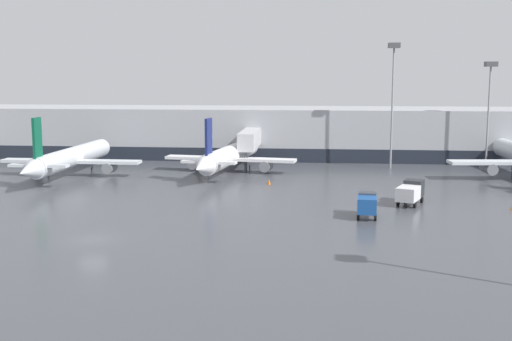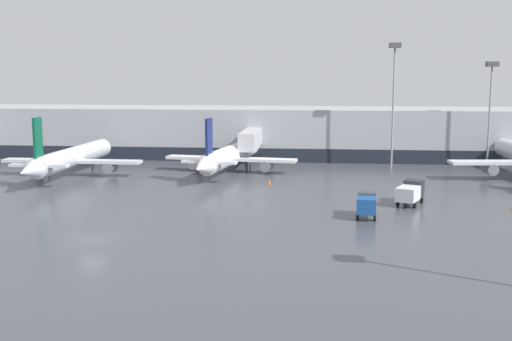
{
  "view_description": "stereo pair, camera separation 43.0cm",
  "coord_description": "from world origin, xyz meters",
  "views": [
    {
      "loc": [
        20.64,
        -55.85,
        15.15
      ],
      "look_at": [
        12.79,
        24.29,
        3.0
      ],
      "focal_mm": 45.0,
      "sensor_mm": 36.0,
      "label": 1
    },
    {
      "loc": [
        21.07,
        -55.81,
        15.15
      ],
      "look_at": [
        12.79,
        24.29,
        3.0
      ],
      "focal_mm": 45.0,
      "sensor_mm": 36.0,
      "label": 2
    }
  ],
  "objects": [
    {
      "name": "traffic_cone_1",
      "position": [
        42.42,
        17.19,
        0.28
      ],
      "size": [
        0.37,
        0.37,
        0.57
      ],
      "color": "orange",
      "rests_on": "ground_plane"
    },
    {
      "name": "parked_jet_1",
      "position": [
        -16.13,
        35.81,
        2.77
      ],
      "size": [
        21.15,
        32.37,
        9.5
      ],
      "rotation": [
        0.0,
        0.0,
        1.55
      ],
      "color": "silver",
      "rests_on": "ground_plane"
    },
    {
      "name": "terminal_building",
      "position": [
        -0.12,
        61.88,
        4.5
      ],
      "size": [
        160.0,
        28.56,
        9.0
      ],
      "color": "#9EA0A5",
      "rests_on": "ground_plane"
    },
    {
      "name": "service_truck_0",
      "position": [
        25.89,
        11.75,
        1.51
      ],
      "size": [
        2.3,
        4.38,
        2.51
      ],
      "rotation": [
        0.0,
        0.0,
        1.49
      ],
      "color": "#19478C",
      "rests_on": "ground_plane"
    },
    {
      "name": "parked_jet_0",
      "position": [
        6.97,
        42.04,
        2.61
      ],
      "size": [
        20.84,
        32.25,
        9.09
      ],
      "rotation": [
        0.0,
        0.0,
        1.43
      ],
      "color": "white",
      "rests_on": "ground_plane"
    },
    {
      "name": "apron_light_mast_2",
      "position": [
        32.35,
        48.88,
        15.62
      ],
      "size": [
        1.8,
        1.8,
        20.02
      ],
      "color": "gray",
      "rests_on": "ground_plane"
    },
    {
      "name": "apron_light_mast_1",
      "position": [
        47.94,
        51.08,
        13.61
      ],
      "size": [
        1.8,
        1.8,
        17.1
      ],
      "color": "gray",
      "rests_on": "ground_plane"
    },
    {
      "name": "ground_plane",
      "position": [
        0.0,
        0.0,
        0.0
      ],
      "size": [
        320.0,
        320.0,
        0.0
      ],
      "primitive_type": "plane",
      "color": "#424449"
    },
    {
      "name": "traffic_cone_0",
      "position": [
        13.9,
        31.54,
        0.36
      ],
      "size": [
        0.45,
        0.45,
        0.71
      ],
      "color": "orange",
      "rests_on": "ground_plane"
    },
    {
      "name": "service_truck_1",
      "position": [
        31.46,
        19.24,
        1.55
      ],
      "size": [
        3.97,
        5.77,
        2.7
      ],
      "rotation": [
        0.0,
        0.0,
        1.19
      ],
      "color": "silver",
      "rests_on": "ground_plane"
    }
  ]
}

